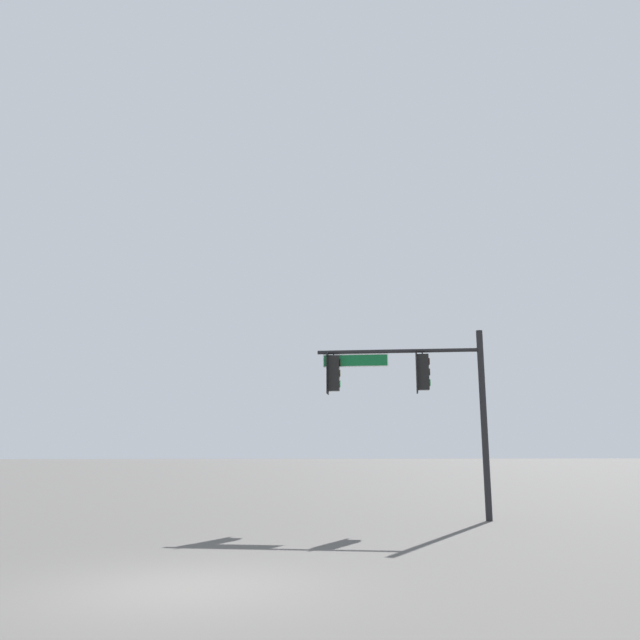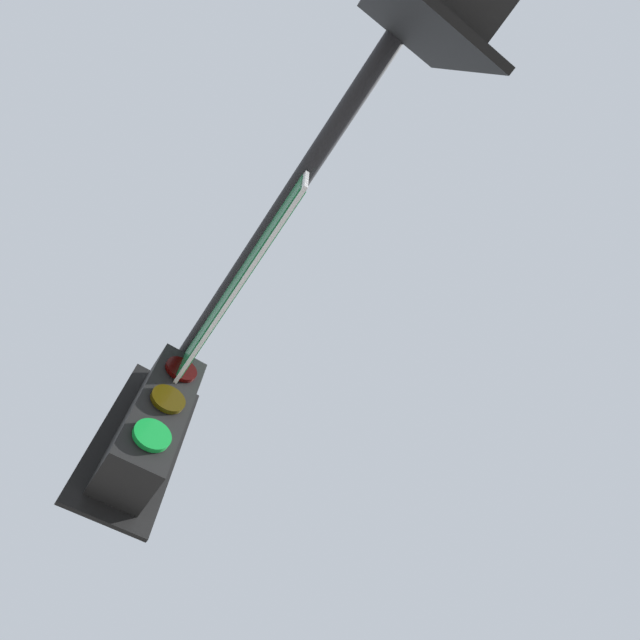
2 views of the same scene
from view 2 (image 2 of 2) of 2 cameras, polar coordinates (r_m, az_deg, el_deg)
signal_pole_near at (r=2.09m, az=10.99°, el=27.63°), size 5.03×1.44×5.67m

